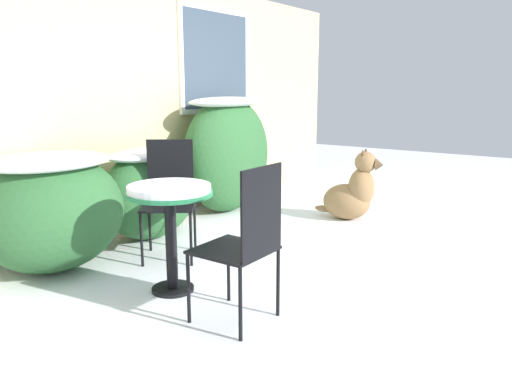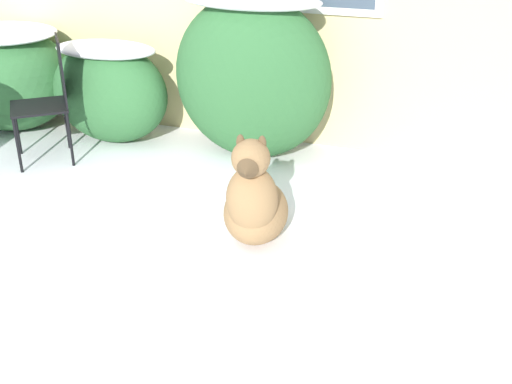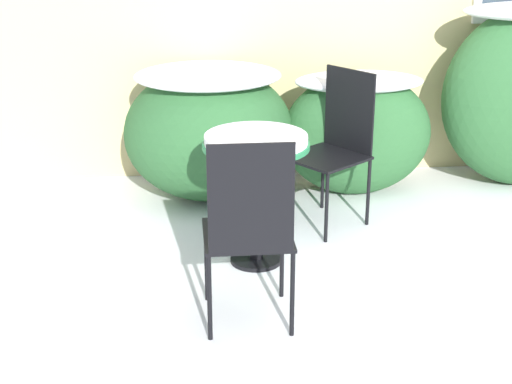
{
  "view_description": "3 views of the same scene",
  "coord_description": "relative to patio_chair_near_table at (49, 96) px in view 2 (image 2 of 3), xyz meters",
  "views": [
    {
      "loc": [
        -3.58,
        -1.95,
        1.48
      ],
      "look_at": [
        0.0,
        0.6,
        0.55
      ],
      "focal_mm": 35.0,
      "sensor_mm": 36.0,
      "label": 1
    },
    {
      "loc": [
        2.69,
        -3.1,
        2.18
      ],
      "look_at": [
        1.51,
        0.41,
        0.35
      ],
      "focal_mm": 45.0,
      "sensor_mm": 36.0,
      "label": 2
    },
    {
      "loc": [
        -1.49,
        -3.7,
        2.1
      ],
      "look_at": [
        -1.11,
        0.57,
        0.45
      ],
      "focal_mm": 55.0,
      "sensor_mm": 36.0,
      "label": 3
    }
  ],
  "objects": [
    {
      "name": "patio_chair_near_table",
      "position": [
        0.0,
        0.0,
        0.0
      ],
      "size": [
        0.63,
        0.63,
        1.02
      ],
      "rotation": [
        0.0,
        0.0,
        -0.91
      ],
      "color": "black",
      "rests_on": "ground_plane"
    },
    {
      "name": "dog",
      "position": [
        2.06,
        -0.81,
        -0.26
      ],
      "size": [
        0.51,
        0.78,
        0.81
      ],
      "rotation": [
        0.0,
        0.0,
        0.17
      ],
      "color": "#937047",
      "rests_on": "ground_plane"
    },
    {
      "name": "ground_plane",
      "position": [
        0.54,
        -1.15,
        -0.56
      ],
      "size": [
        16.0,
        16.0,
        0.0
      ],
      "primitive_type": "plane",
      "color": "white"
    },
    {
      "name": "shrub_left",
      "position": [
        -0.82,
        0.53,
        -0.04
      ],
      "size": [
        1.21,
        1.05,
        0.96
      ],
      "color": "#2D6033",
      "rests_on": "ground_plane"
    },
    {
      "name": "shrub_middle",
      "position": [
        0.26,
        0.52,
        -0.07
      ],
      "size": [
        1.09,
        0.64,
        0.9
      ],
      "color": "#2D6033",
      "rests_on": "ground_plane"
    },
    {
      "name": "shrub_right",
      "position": [
        1.56,
        0.59,
        0.16
      ],
      "size": [
        1.33,
        0.74,
        1.37
      ],
      "color": "#2D6033",
      "rests_on": "ground_plane"
    }
  ]
}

